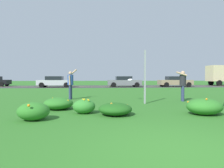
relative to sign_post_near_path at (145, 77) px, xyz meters
The scene contains 15 objects.
ground_plane 6.35m from the sign_post_near_path, 98.16° to the left, with size 120.00×120.00×0.00m, color #2D6B23.
highway_strip 18.67m from the sign_post_near_path, 92.71° to the left, with size 120.00×7.71×0.01m, color #38383A.
highway_center_stripe 18.67m from the sign_post_near_path, 92.71° to the left, with size 120.00×0.16×0.00m, color yellow.
daylily_clump_front_center 3.48m from the sign_post_near_path, 121.92° to the right, with size 1.16×1.19×0.43m.
daylily_clump_mid_left 3.44m from the sign_post_near_path, 65.54° to the right, with size 1.22×1.06×0.60m.
daylily_clump_mid_right 5.58m from the sign_post_near_path, 141.51° to the right, with size 0.96×0.87×0.55m.
daylily_clump_front_right 4.31m from the sign_post_near_path, 160.49° to the right, with size 1.18×1.22×0.48m.
daylily_clump_mid_center 3.87m from the sign_post_near_path, 139.64° to the right, with size 0.81×0.74×0.55m.
sign_post_near_path is the anchor object (origin of this frame).
person_thrower_blue_shirt 4.52m from the sign_post_near_path, 150.10° to the left, with size 0.55×0.53×1.80m.
person_catcher_dark_shirt 2.47m from the sign_post_near_path, 19.36° to the left, with size 0.60×0.53×1.65m.
frisbee_white 1.46m from the sign_post_near_path, 110.28° to the left, with size 0.27×0.25×0.14m.
car_silver_center_left 18.59m from the sign_post_near_path, 114.80° to the left, with size 4.50×2.00×1.45m.
car_gray_center_right 16.94m from the sign_post_near_path, 85.22° to the left, with size 4.50×2.00×1.45m.
car_tan_rightmost 18.91m from the sign_post_near_path, 63.21° to the left, with size 4.50×2.00×1.45m.
Camera 1 is at (-1.52, -3.17, 1.30)m, focal length 31.38 mm.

